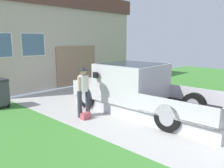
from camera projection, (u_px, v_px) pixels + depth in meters
pickup_truck at (135, 90)px, 8.15m from camera, size 2.20×5.53×1.71m
person_with_hat at (83, 89)px, 7.55m from camera, size 0.48×0.42×1.67m
handbag at (86, 115)px, 7.42m from camera, size 0.31×0.19×0.39m
house_with_garage at (44, 39)px, 14.44m from camera, size 9.62×6.15×5.03m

